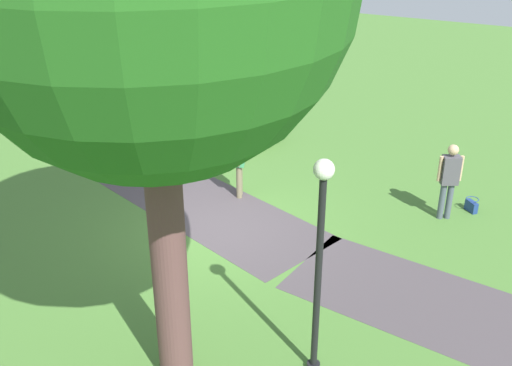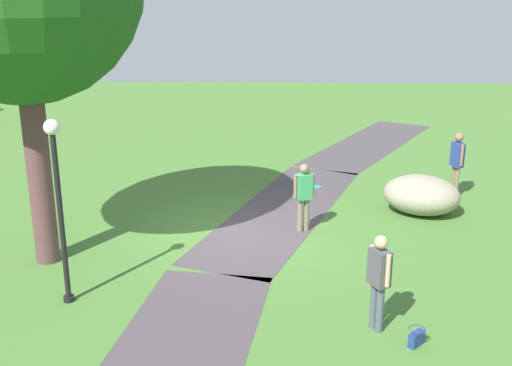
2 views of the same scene
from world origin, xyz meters
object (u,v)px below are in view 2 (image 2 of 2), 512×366
object	(u,v)px
handbag_on_grass	(417,338)
backpack_by_boulder	(415,193)
passerby_on_path	(304,193)
lawn_boulder	(421,195)
lamp_post	(58,192)
frisbee_on_grass	(317,187)
man_near_boulder	(457,160)
woman_with_handbag	(379,276)

from	to	relation	value
handbag_on_grass	backpack_by_boulder	size ratio (longest dim) A/B	0.96
passerby_on_path	handbag_on_grass	xyz separation A→B (m)	(-4.92, -1.65, -0.81)
backpack_by_boulder	lawn_boulder	bearing A→B (deg)	175.29
lamp_post	frisbee_on_grass	world-z (taller)	lamp_post
lamp_post	man_near_boulder	distance (m)	10.80
lawn_boulder	man_near_boulder	xyz separation A→B (m)	(1.35, -1.21, 0.56)
passerby_on_path	lamp_post	bearing A→B (deg)	129.08
woman_with_handbag	backpack_by_boulder	bearing A→B (deg)	-16.95
lawn_boulder	lamp_post	bearing A→B (deg)	123.29
lawn_boulder	passerby_on_path	distance (m)	3.35
woman_with_handbag	handbag_on_grass	xyz separation A→B (m)	(-0.48, -0.58, -0.86)
lawn_boulder	backpack_by_boulder	world-z (taller)	lawn_boulder
passerby_on_path	backpack_by_boulder	xyz separation A→B (m)	(2.36, -3.14, -0.76)
handbag_on_grass	man_near_boulder	bearing A→B (deg)	-18.99
woman_with_handbag	passerby_on_path	bearing A→B (deg)	13.48
woman_with_handbag	passerby_on_path	world-z (taller)	woman_with_handbag
passerby_on_path	backpack_by_boulder	world-z (taller)	passerby_on_path
handbag_on_grass	passerby_on_path	bearing A→B (deg)	18.50
passerby_on_path	handbag_on_grass	bearing A→B (deg)	-161.50
man_near_boulder	backpack_by_boulder	size ratio (longest dim) A/B	4.51
lawn_boulder	backpack_by_boulder	bearing A→B (deg)	-4.71
lamp_post	lawn_boulder	bearing A→B (deg)	-56.71
lawn_boulder	man_near_boulder	size ratio (longest dim) A/B	1.32
frisbee_on_grass	woman_with_handbag	bearing A→B (deg)	-176.10
man_near_boulder	passerby_on_path	xyz separation A→B (m)	(-2.65, 4.26, -0.10)
lamp_post	woman_with_handbag	size ratio (longest dim) A/B	2.00
lamp_post	woman_with_handbag	xyz separation A→B (m)	(-0.81, -5.53, -1.13)
man_near_boulder	frisbee_on_grass	world-z (taller)	man_near_boulder
passerby_on_path	backpack_by_boulder	distance (m)	4.00
lamp_post	handbag_on_grass	distance (m)	6.56
lamp_post	handbag_on_grass	world-z (taller)	lamp_post
lamp_post	passerby_on_path	world-z (taller)	lamp_post
lawn_boulder	frisbee_on_grass	world-z (taller)	lawn_boulder
lawn_boulder	handbag_on_grass	size ratio (longest dim) A/B	6.18
man_near_boulder	backpack_by_boulder	xyz separation A→B (m)	(-0.30, 1.12, -0.86)
lawn_boulder	handbag_on_grass	xyz separation A→B (m)	(-6.23, 1.40, -0.35)
frisbee_on_grass	passerby_on_path	bearing A→B (deg)	171.12
woman_with_handbag	passerby_on_path	size ratio (longest dim) A/B	1.04
lawn_boulder	woman_with_handbag	world-z (taller)	woman_with_handbag
lamp_post	handbag_on_grass	bearing A→B (deg)	-101.95
lamp_post	handbag_on_grass	xyz separation A→B (m)	(-1.29, -6.12, -1.98)
passerby_on_path	frisbee_on_grass	distance (m)	3.56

